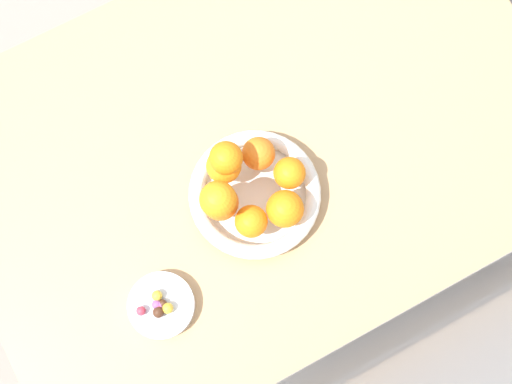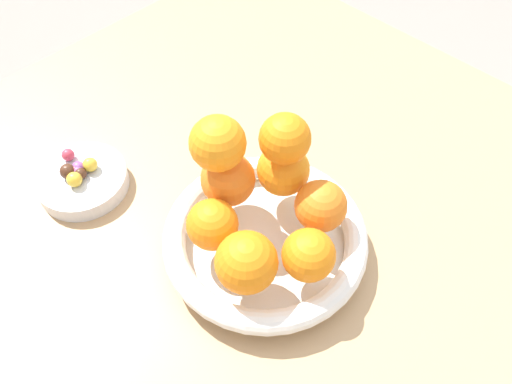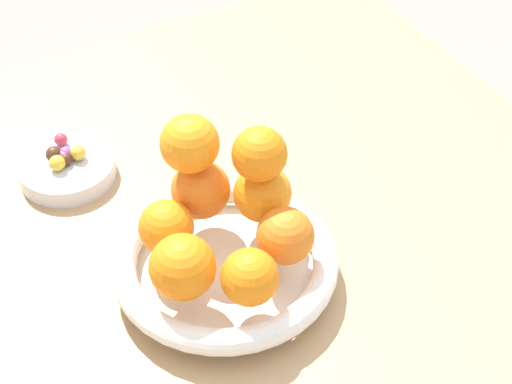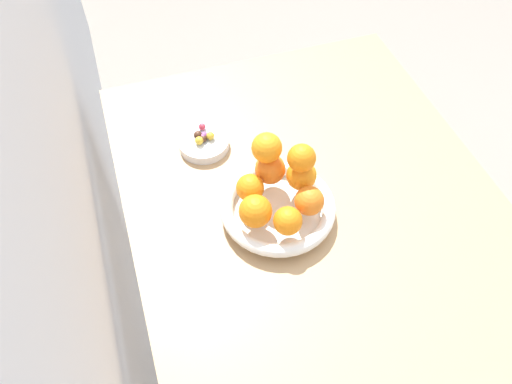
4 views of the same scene
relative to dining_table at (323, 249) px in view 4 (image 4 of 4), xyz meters
name	(u,v)px [view 4 (image 4 of 4)]	position (x,y,z in m)	size (l,w,h in m)	color
ground_plane	(301,356)	(0.00, 0.00, -0.65)	(6.00, 6.00, 0.00)	gray
dining_table	(323,249)	(0.00, 0.00, 0.00)	(1.10, 0.76, 0.74)	tan
fruit_bowl	(278,208)	(0.06, 0.09, 0.11)	(0.23, 0.23, 0.04)	white
candy_dish	(204,143)	(0.28, 0.18, 0.10)	(0.11, 0.11, 0.02)	silver
orange_0	(255,211)	(0.03, 0.14, 0.16)	(0.06, 0.06, 0.06)	orange
orange_1	(288,221)	(-0.01, 0.09, 0.16)	(0.05, 0.05, 0.05)	orange
orange_2	(309,201)	(0.02, 0.04, 0.16)	(0.06, 0.06, 0.06)	orange
orange_3	(301,175)	(0.09, 0.03, 0.16)	(0.06, 0.06, 0.06)	orange
orange_4	(270,169)	(0.12, 0.08, 0.16)	(0.06, 0.06, 0.06)	orange
orange_5	(250,188)	(0.09, 0.13, 0.16)	(0.06, 0.06, 0.06)	orange
orange_6	(267,148)	(0.12, 0.09, 0.22)	(0.06, 0.06, 0.06)	orange
orange_7	(302,158)	(0.08, 0.03, 0.22)	(0.05, 0.05, 0.05)	orange
candy_ball_0	(204,139)	(0.28, 0.18, 0.12)	(0.01, 0.01, 0.01)	#472819
candy_ball_1	(202,136)	(0.29, 0.18, 0.12)	(0.01, 0.01, 0.01)	#C6384C
candy_ball_2	(202,127)	(0.32, 0.17, 0.12)	(0.02, 0.02, 0.02)	#C6384C
candy_ball_3	(199,141)	(0.28, 0.19, 0.12)	(0.02, 0.02, 0.02)	gold
candy_ball_4	(210,136)	(0.28, 0.16, 0.12)	(0.02, 0.02, 0.02)	gold
candy_ball_5	(203,137)	(0.29, 0.18, 0.12)	(0.01, 0.01, 0.01)	#8C4C99
candy_ball_6	(204,135)	(0.29, 0.18, 0.12)	(0.02, 0.02, 0.02)	#8C4C99
candy_ball_7	(198,135)	(0.29, 0.19, 0.12)	(0.02, 0.02, 0.02)	#472819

